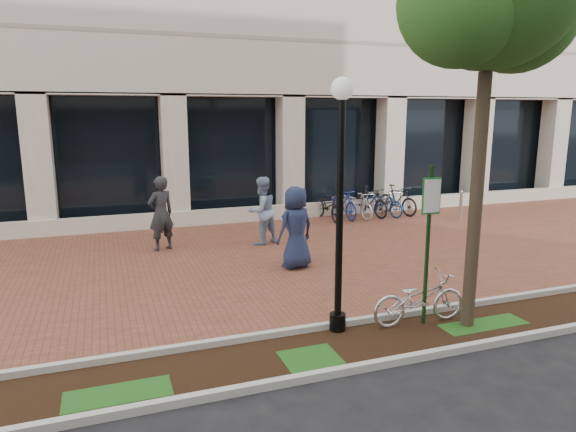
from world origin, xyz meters
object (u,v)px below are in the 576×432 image
object	(u,v)px
bike_rack_cluster	(363,203)
locked_bicycle	(419,299)
pedestrian_right	(296,228)
pedestrian_mid	(262,211)
parking_sign	(429,227)
bollard	(461,205)
lamppost	(340,193)
pedestrian_left	(161,214)

from	to	relation	value
bike_rack_cluster	locked_bicycle	bearing A→B (deg)	-121.04
pedestrian_right	bike_rack_cluster	distance (m)	6.54
pedestrian_right	pedestrian_mid	bearing A→B (deg)	-105.12
parking_sign	bike_rack_cluster	distance (m)	9.45
bollard	locked_bicycle	bearing A→B (deg)	-132.32
locked_bicycle	pedestrian_right	size ratio (longest dim) A/B	0.89
locked_bicycle	pedestrian_mid	xyz separation A→B (m)	(-0.95, 6.28, 0.49)
bike_rack_cluster	pedestrian_right	bearing A→B (deg)	-141.08
parking_sign	locked_bicycle	distance (m)	1.29
pedestrian_mid	parking_sign	bearing A→B (deg)	78.25
parking_sign	bike_rack_cluster	xyz separation A→B (m)	(3.44, 8.72, -1.24)
locked_bicycle	bollard	xyz separation A→B (m)	(6.45, 7.08, 0.06)
lamppost	pedestrian_right	distance (m)	3.91
locked_bicycle	bollard	distance (m)	9.58
lamppost	locked_bicycle	distance (m)	2.42
parking_sign	lamppost	distance (m)	1.69
parking_sign	locked_bicycle	bearing A→B (deg)	155.12
pedestrian_right	locked_bicycle	bearing A→B (deg)	85.13
bike_rack_cluster	pedestrian_left	bearing A→B (deg)	-172.56
locked_bicycle	pedestrian_mid	size ratio (longest dim) A/B	0.92
locked_bicycle	bike_rack_cluster	size ratio (longest dim) A/B	0.48
pedestrian_left	bollard	size ratio (longest dim) A/B	1.95
pedestrian_right	parking_sign	bearing A→B (deg)	86.18
pedestrian_left	pedestrian_mid	distance (m)	2.74
bike_rack_cluster	bollard	bearing A→B (deg)	-37.32
pedestrian_left	bike_rack_cluster	bearing A→B (deg)	173.11
parking_sign	lamppost	xyz separation A→B (m)	(-1.54, 0.28, 0.63)
pedestrian_mid	bike_rack_cluster	size ratio (longest dim) A/B	0.53
bike_rack_cluster	lamppost	bearing A→B (deg)	-129.46
lamppost	pedestrian_left	size ratio (longest dim) A/B	2.09
pedestrian_left	pedestrian_mid	size ratio (longest dim) A/B	1.05
locked_bicycle	pedestrian_right	distance (m)	3.96
pedestrian_right	pedestrian_left	bearing A→B (deg)	-61.37
pedestrian_left	bollard	distance (m)	10.15
bollard	pedestrian_right	bearing A→B (deg)	-156.01
parking_sign	pedestrian_right	world-z (taller)	parking_sign
pedestrian_mid	bollard	size ratio (longest dim) A/B	1.85
parking_sign	lamppost	world-z (taller)	lamppost
pedestrian_mid	pedestrian_right	bearing A→B (deg)	71.23
lamppost	pedestrian_right	world-z (taller)	lamppost
locked_bicycle	pedestrian_left	size ratio (longest dim) A/B	0.87
parking_sign	pedestrian_left	distance (m)	7.64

